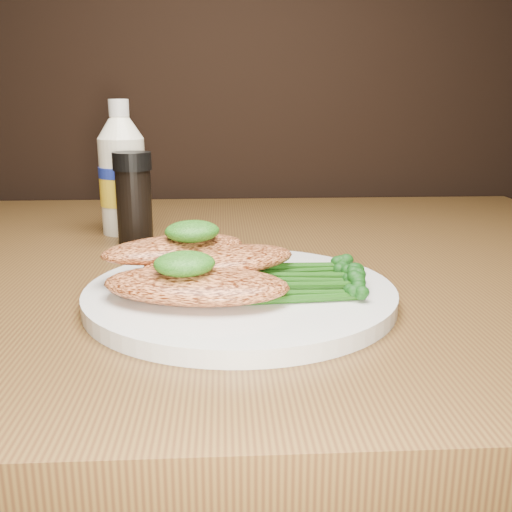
{
  "coord_description": "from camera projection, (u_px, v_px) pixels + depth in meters",
  "views": [
    {
      "loc": [
        0.07,
        0.39,
        0.92
      ],
      "look_at": [
        0.1,
        0.9,
        0.79
      ],
      "focal_mm": 41.02,
      "sensor_mm": 36.0,
      "label": 1
    }
  ],
  "objects": [
    {
      "name": "pepper_grinder",
      "position": [
        134.0,
        199.0,
        0.72
      ],
      "size": [
        0.06,
        0.06,
        0.11
      ],
      "primitive_type": null,
      "rotation": [
        0.0,
        0.0,
        0.35
      ],
      "color": "black",
      "rests_on": "dining_table"
    },
    {
      "name": "pesto_front",
      "position": [
        184.0,
        264.0,
        0.47
      ],
      "size": [
        0.06,
        0.05,
        0.02
      ],
      "primitive_type": "ellipsoid",
      "rotation": [
        0.0,
        0.0,
        0.19
      ],
      "color": "black",
      "rests_on": "chicken_front"
    },
    {
      "name": "plate",
      "position": [
        240.0,
        294.0,
        0.52
      ],
      "size": [
        0.27,
        0.27,
        0.01
      ],
      "primitive_type": "cylinder",
      "color": "silver",
      "rests_on": "dining_table"
    },
    {
      "name": "chicken_mid",
      "position": [
        221.0,
        260.0,
        0.53
      ],
      "size": [
        0.16,
        0.12,
        0.02
      ],
      "primitive_type": "ellipsoid",
      "rotation": [
        0.0,
        0.0,
        0.39
      ],
      "color": "#E78249",
      "rests_on": "plate"
    },
    {
      "name": "pesto_back",
      "position": [
        192.0,
        231.0,
        0.53
      ],
      "size": [
        0.06,
        0.06,
        0.02
      ],
      "primitive_type": "ellipsoid",
      "rotation": [
        0.0,
        0.0,
        0.38
      ],
      "color": "black",
      "rests_on": "chicken_back"
    },
    {
      "name": "broccolini_bundle",
      "position": [
        297.0,
        277.0,
        0.51
      ],
      "size": [
        0.15,
        0.12,
        0.02
      ],
      "primitive_type": null,
      "rotation": [
        0.0,
        0.0,
        0.21
      ],
      "color": "#194A10",
      "rests_on": "plate"
    },
    {
      "name": "chicken_back",
      "position": [
        174.0,
        249.0,
        0.54
      ],
      "size": [
        0.15,
        0.12,
        0.02
      ],
      "primitive_type": "ellipsoid",
      "rotation": [
        0.0,
        0.0,
        0.43
      ],
      "color": "#E78249",
      "rests_on": "plate"
    },
    {
      "name": "chicken_front",
      "position": [
        196.0,
        285.0,
        0.48
      ],
      "size": [
        0.17,
        0.11,
        0.02
      ],
      "primitive_type": "ellipsoid",
      "rotation": [
        0.0,
        0.0,
        -0.19
      ],
      "color": "#E78249",
      "rests_on": "plate"
    },
    {
      "name": "mayo_bottle",
      "position": [
        122.0,
        168.0,
        0.77
      ],
      "size": [
        0.08,
        0.08,
        0.18
      ],
      "primitive_type": null,
      "rotation": [
        0.0,
        0.0,
        0.42
      ],
      "color": "white",
      "rests_on": "dining_table"
    }
  ]
}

